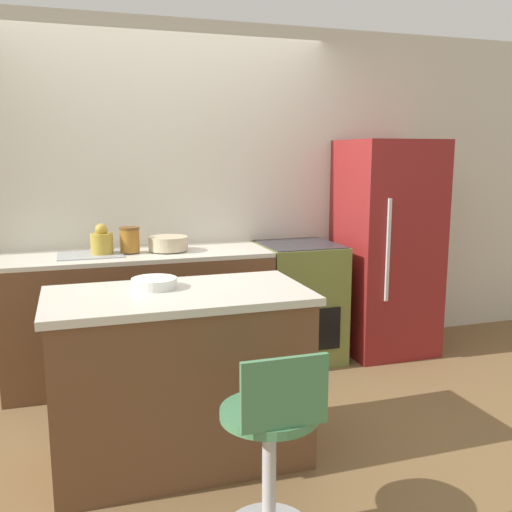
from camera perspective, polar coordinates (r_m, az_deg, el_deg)
ground_plane at (r=4.12m, az=-6.75°, el=-12.93°), size 14.00×14.00×0.00m
wall_back at (r=4.47m, az=-8.81°, el=6.04°), size 8.00×0.06×2.60m
back_counter at (r=4.24m, az=-11.49°, el=-5.82°), size 1.86×0.62×0.93m
kitchen_island at (r=3.09m, az=-7.62°, el=-11.84°), size 1.34×0.71×0.92m
oven_range at (r=4.54m, az=4.29°, el=-4.55°), size 0.60×0.63×0.93m
refrigerator at (r=4.76m, az=12.85°, el=0.83°), size 0.70×0.71×1.72m
stool_chair at (r=2.49m, az=1.56°, el=-18.52°), size 0.41×0.41×0.86m
kettle at (r=4.11m, az=-15.16°, el=1.42°), size 0.16×0.16×0.21m
mixing_bowl at (r=4.16m, az=-8.77°, el=1.26°), size 0.28×0.28×0.10m
canister_jar at (r=4.12m, az=-12.52°, el=1.62°), size 0.14×0.14×0.18m
fruit_bowl at (r=3.04m, az=-10.14°, el=-2.68°), size 0.24×0.24×0.05m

